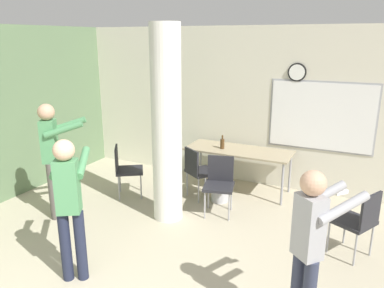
{
  "coord_description": "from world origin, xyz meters",
  "views": [
    {
      "loc": [
        1.8,
        -1.36,
        2.6
      ],
      "look_at": [
        -0.19,
        2.77,
        1.29
      ],
      "focal_mm": 35.0,
      "sensor_mm": 36.0,
      "label": 1
    }
  ],
  "objects_px": {
    "chair_table_front": "(219,181)",
    "chair_near_pillar": "(125,167)",
    "chair_mid_room": "(358,219)",
    "person_playing_side": "(310,242)",
    "person_watching_back": "(52,152)",
    "bottle_on_table": "(222,143)",
    "person_playing_front": "(69,199)",
    "folding_table": "(238,152)",
    "chair_table_left": "(198,169)"
  },
  "relations": [
    {
      "from": "chair_table_front",
      "to": "chair_near_pillar",
      "type": "bearing_deg",
      "value": -176.63
    },
    {
      "from": "chair_mid_room",
      "to": "person_playing_side",
      "type": "height_order",
      "value": "person_playing_side"
    },
    {
      "from": "person_watching_back",
      "to": "person_playing_side",
      "type": "relative_size",
      "value": 1.09
    },
    {
      "from": "bottle_on_table",
      "to": "person_playing_front",
      "type": "bearing_deg",
      "value": -99.71
    },
    {
      "from": "bottle_on_table",
      "to": "chair_mid_room",
      "type": "height_order",
      "value": "bottle_on_table"
    },
    {
      "from": "chair_mid_room",
      "to": "person_watching_back",
      "type": "bearing_deg",
      "value": -169.64
    },
    {
      "from": "chair_table_front",
      "to": "person_playing_side",
      "type": "xyz_separation_m",
      "value": [
        1.59,
        -1.94,
        0.41
      ]
    },
    {
      "from": "folding_table",
      "to": "chair_mid_room",
      "type": "relative_size",
      "value": 2.08
    },
    {
      "from": "bottle_on_table",
      "to": "person_watching_back",
      "type": "xyz_separation_m",
      "value": [
        -1.83,
        -2.06,
        0.17
      ]
    },
    {
      "from": "person_playing_front",
      "to": "folding_table",
      "type": "bearing_deg",
      "value": 75.74
    },
    {
      "from": "chair_table_left",
      "to": "person_watching_back",
      "type": "bearing_deg",
      "value": -136.96
    },
    {
      "from": "chair_near_pillar",
      "to": "person_watching_back",
      "type": "relative_size",
      "value": 0.51
    },
    {
      "from": "chair_near_pillar",
      "to": "person_playing_side",
      "type": "xyz_separation_m",
      "value": [
        3.25,
        -1.85,
        0.41
      ]
    },
    {
      "from": "person_playing_front",
      "to": "person_watching_back",
      "type": "xyz_separation_m",
      "value": [
        -1.3,
        1.05,
        0.06
      ]
    },
    {
      "from": "bottle_on_table",
      "to": "chair_table_left",
      "type": "relative_size",
      "value": 0.27
    },
    {
      "from": "bottle_on_table",
      "to": "chair_mid_room",
      "type": "xyz_separation_m",
      "value": [
        2.26,
        -1.32,
        -0.32
      ]
    },
    {
      "from": "chair_mid_room",
      "to": "folding_table",
      "type": "bearing_deg",
      "value": 145.17
    },
    {
      "from": "person_playing_side",
      "to": "chair_near_pillar",
      "type": "bearing_deg",
      "value": 150.38
    },
    {
      "from": "chair_table_front",
      "to": "person_playing_side",
      "type": "relative_size",
      "value": 0.55
    },
    {
      "from": "bottle_on_table",
      "to": "chair_mid_room",
      "type": "distance_m",
      "value": 2.63
    },
    {
      "from": "chair_table_front",
      "to": "chair_near_pillar",
      "type": "relative_size",
      "value": 1.0
    },
    {
      "from": "folding_table",
      "to": "chair_table_front",
      "type": "xyz_separation_m",
      "value": [
        0.03,
        -0.96,
        -0.19
      ]
    },
    {
      "from": "chair_table_front",
      "to": "chair_mid_room",
      "type": "height_order",
      "value": "same"
    },
    {
      "from": "bottle_on_table",
      "to": "person_watching_back",
      "type": "height_order",
      "value": "person_watching_back"
    },
    {
      "from": "chair_near_pillar",
      "to": "chair_mid_room",
      "type": "relative_size",
      "value": 1.0
    },
    {
      "from": "chair_near_pillar",
      "to": "chair_table_front",
      "type": "bearing_deg",
      "value": 3.37
    },
    {
      "from": "chair_near_pillar",
      "to": "chair_table_left",
      "type": "bearing_deg",
      "value": 21.51
    },
    {
      "from": "chair_table_left",
      "to": "person_playing_front",
      "type": "height_order",
      "value": "person_playing_front"
    },
    {
      "from": "folding_table",
      "to": "person_playing_side",
      "type": "height_order",
      "value": "person_playing_side"
    },
    {
      "from": "chair_near_pillar",
      "to": "person_playing_side",
      "type": "relative_size",
      "value": 0.55
    },
    {
      "from": "person_playing_side",
      "to": "chair_mid_room",
      "type": "bearing_deg",
      "value": 76.79
    },
    {
      "from": "folding_table",
      "to": "person_watching_back",
      "type": "relative_size",
      "value": 1.05
    },
    {
      "from": "folding_table",
      "to": "chair_mid_room",
      "type": "bearing_deg",
      "value": -34.83
    },
    {
      "from": "bottle_on_table",
      "to": "person_playing_side",
      "type": "relative_size",
      "value": 0.15
    },
    {
      "from": "chair_table_left",
      "to": "person_playing_side",
      "type": "height_order",
      "value": "person_playing_side"
    },
    {
      "from": "chair_table_front",
      "to": "person_playing_front",
      "type": "bearing_deg",
      "value": -110.82
    },
    {
      "from": "person_playing_side",
      "to": "person_playing_front",
      "type": "bearing_deg",
      "value": -173.73
    },
    {
      "from": "chair_table_front",
      "to": "person_playing_front",
      "type": "distance_m",
      "value": 2.4
    },
    {
      "from": "person_playing_side",
      "to": "person_watching_back",
      "type": "bearing_deg",
      "value": 168.2
    },
    {
      "from": "person_watching_back",
      "to": "person_playing_side",
      "type": "height_order",
      "value": "person_watching_back"
    },
    {
      "from": "bottle_on_table",
      "to": "chair_table_front",
      "type": "height_order",
      "value": "bottle_on_table"
    },
    {
      "from": "folding_table",
      "to": "person_playing_front",
      "type": "xyz_separation_m",
      "value": [
        -0.81,
        -3.17,
        0.25
      ]
    },
    {
      "from": "folding_table",
      "to": "person_playing_front",
      "type": "height_order",
      "value": "person_playing_front"
    },
    {
      "from": "chair_near_pillar",
      "to": "person_playing_side",
      "type": "height_order",
      "value": "person_playing_side"
    },
    {
      "from": "chair_table_left",
      "to": "chair_mid_room",
      "type": "bearing_deg",
      "value": -17.39
    },
    {
      "from": "chair_table_front",
      "to": "person_watching_back",
      "type": "bearing_deg",
      "value": -151.41
    },
    {
      "from": "chair_table_left",
      "to": "chair_mid_room",
      "type": "relative_size",
      "value": 1.0
    },
    {
      "from": "person_watching_back",
      "to": "chair_table_front",
      "type": "bearing_deg",
      "value": 28.59
    },
    {
      "from": "chair_table_left",
      "to": "chair_near_pillar",
      "type": "distance_m",
      "value": 1.23
    },
    {
      "from": "chair_table_front",
      "to": "person_playing_front",
      "type": "height_order",
      "value": "person_playing_front"
    }
  ]
}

